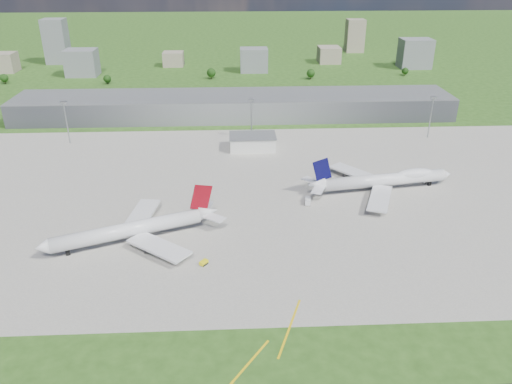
{
  "coord_description": "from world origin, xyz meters",
  "views": [
    {
      "loc": [
        -1.14,
        -174.62,
        104.39
      ],
      "look_at": [
        8.31,
        22.93,
        9.0
      ],
      "focal_mm": 35.0,
      "sensor_mm": 36.0,
      "label": 1
    }
  ],
  "objects_px": {
    "airliner_blue_quad": "(384,180)",
    "van_white_far": "(426,180)",
    "van_white_near": "(308,201)",
    "airliner_red_twin": "(135,229)",
    "tug_yellow": "(204,263)"
  },
  "relations": [
    {
      "from": "airliner_blue_quad",
      "to": "van_white_near",
      "type": "bearing_deg",
      "value": -170.11
    },
    {
      "from": "airliner_blue_quad",
      "to": "tug_yellow",
      "type": "height_order",
      "value": "airliner_blue_quad"
    },
    {
      "from": "airliner_red_twin",
      "to": "airliner_blue_quad",
      "type": "height_order",
      "value": "airliner_red_twin"
    },
    {
      "from": "airliner_blue_quad",
      "to": "van_white_near",
      "type": "relative_size",
      "value": 12.59
    },
    {
      "from": "airliner_red_twin",
      "to": "van_white_far",
      "type": "bearing_deg",
      "value": 178.47
    },
    {
      "from": "airliner_blue_quad",
      "to": "tug_yellow",
      "type": "distance_m",
      "value": 103.69
    },
    {
      "from": "van_white_far",
      "to": "airliner_blue_quad",
      "type": "bearing_deg",
      "value": 161.51
    },
    {
      "from": "airliner_red_twin",
      "to": "van_white_far",
      "type": "height_order",
      "value": "airliner_red_twin"
    },
    {
      "from": "airliner_red_twin",
      "to": "tug_yellow",
      "type": "relative_size",
      "value": 18.6
    },
    {
      "from": "van_white_near",
      "to": "van_white_far",
      "type": "xyz_separation_m",
      "value": [
        62.35,
        20.77,
        -0.28
      ]
    },
    {
      "from": "tug_yellow",
      "to": "van_white_far",
      "type": "relative_size",
      "value": 0.82
    },
    {
      "from": "airliner_blue_quad",
      "to": "van_white_far",
      "type": "distance_m",
      "value": 25.13
    },
    {
      "from": "airliner_red_twin",
      "to": "airliner_blue_quad",
      "type": "xyz_separation_m",
      "value": [
        112.02,
        41.89,
        0.09
      ]
    },
    {
      "from": "tug_yellow",
      "to": "van_white_near",
      "type": "xyz_separation_m",
      "value": [
        45.35,
        47.25,
        0.53
      ]
    },
    {
      "from": "airliner_blue_quad",
      "to": "tug_yellow",
      "type": "relative_size",
      "value": 19.84
    }
  ]
}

